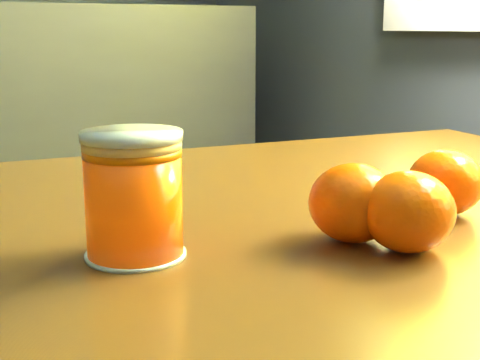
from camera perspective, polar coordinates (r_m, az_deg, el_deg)
table at (r=0.63m, az=3.45°, el=-10.18°), size 0.96×0.71×0.69m
juice_glass at (r=0.47m, az=-9.06°, el=-1.33°), size 0.07×0.07×0.09m
orange_front at (r=0.51m, az=9.66°, el=-1.93°), size 0.09×0.09×0.06m
orange_back at (r=0.60m, az=17.11°, el=-0.19°), size 0.08×0.08×0.06m
orange_extra at (r=0.49m, az=14.15°, el=-2.63°), size 0.09×0.09×0.06m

